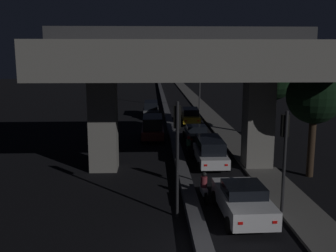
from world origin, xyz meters
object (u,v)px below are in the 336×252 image
Objects in this scene: street_lamp at (198,70)px; car_grey_second_oncoming at (151,108)px; car_black_third at (196,133)px; car_white_lead at (243,200)px; traffic_light_left_of_median at (177,139)px; motorcycle_white_filtering_near at (204,188)px; motorcycle_black_filtering_mid at (189,147)px; car_white_second at (210,151)px; car_dark_red_lead_oncoming at (153,127)px; car_taxi_yellow_fourth at (191,116)px; pedestrian_on_sidewalk at (247,146)px; traffic_light_right_of_median at (284,144)px.

street_lamp is 8.46m from car_grey_second_oncoming.
car_white_lead is at bearing -179.45° from car_black_third.
motorcycle_white_filtering_near is at bearing 51.09° from traffic_light_left_of_median.
traffic_light_left_of_median is at bearing -98.25° from street_lamp.
street_lamp reaches higher than motorcycle_black_filtering_mid.
street_lamp is 2.10× the size of car_black_third.
car_white_second is 20.49m from car_grey_second_oncoming.
car_white_second is at bearing -154.76° from motorcycle_black_filtering_mid.
street_lamp is 1.78× the size of car_grey_second_oncoming.
car_white_second is 0.99× the size of car_grey_second_oncoming.
street_lamp is at bearing 161.38° from car_dark_red_lead_oncoming.
car_dark_red_lead_oncoming reaches higher than car_white_second.
car_grey_second_oncoming reaches higher than car_white_lead.
traffic_light_left_of_median reaches higher than motorcycle_white_filtering_near.
traffic_light_left_of_median is 8.87m from car_white_second.
car_white_second is at bearing 71.79° from traffic_light_left_of_median.
car_black_third is 8.11m from car_taxi_yellow_fourth.
car_white_second is (2.65, 8.06, -2.57)m from traffic_light_left_of_median.
pedestrian_on_sidewalk reaches higher than motorcycle_white_filtering_near.
car_taxi_yellow_fourth is at bearing 82.85° from traffic_light_left_of_median.
traffic_light_left_of_median reaches higher than car_dark_red_lead_oncoming.
car_grey_second_oncoming is (-1.14, 28.19, -2.55)m from traffic_light_left_of_median.
car_white_second is 2.64m from pedestrian_on_sidewalk.
car_white_lead is at bearing -104.55° from pedestrian_on_sidewalk.
car_grey_second_oncoming reaches higher than car_taxi_yellow_fourth.
motorcycle_white_filtering_near reaches higher than motorcycle_black_filtering_mid.
traffic_light_left_of_median is at bearing 2.41° from car_grey_second_oncoming.
motorcycle_white_filtering_near is (-1.41, 2.06, -0.18)m from car_white_lead.
car_taxi_yellow_fourth is 2.56× the size of pedestrian_on_sidewalk.
pedestrian_on_sidewalk is at bearing -168.70° from car_taxi_yellow_fourth.
car_white_second is 2.41× the size of motorcycle_black_filtering_mid.
traffic_light_right_of_median is 3.01m from car_white_lead.
traffic_light_right_of_median reaches higher than car_taxi_yellow_fourth.
motorcycle_black_filtering_mid is (-1.37, -12.46, -0.26)m from car_taxi_yellow_fourth.
motorcycle_white_filtering_near is (2.43, -13.93, -0.42)m from car_dark_red_lead_oncoming.
traffic_light_left_of_median is 1.12× the size of car_taxi_yellow_fourth.
pedestrian_on_sidewalk is (6.33, -19.42, 0.13)m from car_grey_second_oncoming.
car_white_lead is 0.95× the size of car_grey_second_oncoming.
car_taxi_yellow_fourth is at bearing 37.31° from car_grey_second_oncoming.
car_dark_red_lead_oncoming is (-3.88, -7.21, 0.19)m from car_taxi_yellow_fourth.
car_grey_second_oncoming is 26.55m from motorcycle_white_filtering_near.
car_white_lead is 16.45m from car_dark_red_lead_oncoming.
car_taxi_yellow_fourth reaches higher than car_black_third.
car_grey_second_oncoming is (-4.01, 5.28, 0.07)m from car_taxi_yellow_fourth.
street_lamp is 4.72× the size of motorcycle_white_filtering_near.
motorcycle_black_filtering_mid is at bearing 25.49° from car_white_second.
traffic_light_right_of_median is 2.58× the size of motorcycle_white_filtering_near.
motorcycle_white_filtering_near is (-1.23, -6.29, -0.28)m from car_white_second.
motorcycle_black_filtering_mid is (2.64, -17.74, -0.32)m from car_grey_second_oncoming.
traffic_light_left_of_median is 23.24m from car_taxi_yellow_fourth.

